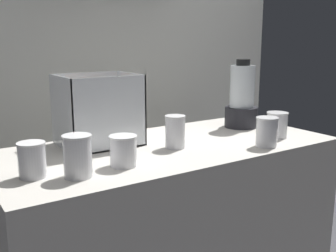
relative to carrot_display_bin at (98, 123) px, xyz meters
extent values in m
cube|color=beige|center=(0.23, -0.17, -0.54)|extent=(1.40, 0.64, 0.90)
cube|color=silver|center=(0.23, 0.60, 0.26)|extent=(2.60, 0.04, 2.50)
cube|color=white|center=(0.00, 0.00, -0.09)|extent=(0.31, 0.25, 0.01)
cube|color=white|center=(0.00, -0.12, 0.05)|extent=(0.31, 0.01, 0.29)
cube|color=white|center=(0.00, 0.12, 0.05)|extent=(0.31, 0.01, 0.29)
cube|color=white|center=(-0.15, 0.00, 0.05)|extent=(0.01, 0.25, 0.29)
cube|color=white|center=(0.16, 0.00, 0.05)|extent=(0.01, 0.25, 0.29)
cone|color=orange|center=(-0.03, -0.02, -0.07)|extent=(0.15, 0.12, 0.03)
cone|color=orange|center=(0.03, 0.02, -0.07)|extent=(0.12, 0.13, 0.03)
cone|color=orange|center=(-0.01, -0.02, -0.06)|extent=(0.13, 0.14, 0.03)
cone|color=orange|center=(0.03, 0.01, -0.07)|extent=(0.15, 0.15, 0.03)
cone|color=orange|center=(-0.04, 0.01, -0.03)|extent=(0.19, 0.06, 0.03)
cone|color=orange|center=(0.00, 0.00, -0.04)|extent=(0.16, 0.13, 0.03)
cone|color=orange|center=(0.04, -0.02, -0.04)|extent=(0.03, 0.16, 0.03)
cone|color=orange|center=(-0.04, 0.02, -0.05)|extent=(0.13, 0.15, 0.03)
cone|color=orange|center=(0.01, 0.01, 0.00)|extent=(0.18, 0.04, 0.03)
cone|color=orange|center=(-0.05, 0.00, -0.02)|extent=(0.18, 0.06, 0.02)
cylinder|color=black|center=(0.73, -0.08, -0.04)|extent=(0.16, 0.16, 0.10)
cylinder|color=silver|center=(0.73, -0.08, 0.11)|extent=(0.12, 0.12, 0.20)
cylinder|color=yellow|center=(0.73, -0.08, 0.03)|extent=(0.11, 0.11, 0.04)
cylinder|color=black|center=(0.73, -0.08, 0.23)|extent=(0.07, 0.07, 0.03)
cylinder|color=white|center=(-0.34, -0.26, -0.04)|extent=(0.08, 0.08, 0.11)
cylinder|color=orange|center=(-0.34, -0.26, -0.06)|extent=(0.08, 0.08, 0.06)
cylinder|color=white|center=(-0.34, -0.26, 0.02)|extent=(0.09, 0.09, 0.01)
cylinder|color=white|center=(-0.22, -0.34, -0.03)|extent=(0.09, 0.09, 0.13)
cylinder|color=yellow|center=(-0.22, -0.34, -0.04)|extent=(0.08, 0.08, 0.10)
cylinder|color=white|center=(-0.22, -0.34, 0.04)|extent=(0.09, 0.09, 0.01)
cylinder|color=white|center=(-0.05, -0.32, -0.04)|extent=(0.09, 0.09, 0.10)
cylinder|color=orange|center=(-0.05, -0.32, -0.05)|extent=(0.08, 0.08, 0.07)
cylinder|color=white|center=(-0.05, -0.32, 0.01)|extent=(0.10, 0.10, 0.01)
cylinder|color=white|center=(0.24, -0.22, -0.03)|extent=(0.08, 0.08, 0.12)
cylinder|color=maroon|center=(0.24, -0.22, -0.04)|extent=(0.07, 0.07, 0.11)
cylinder|color=white|center=(0.24, -0.22, 0.04)|extent=(0.08, 0.08, 0.01)
cylinder|color=white|center=(0.55, -0.41, -0.03)|extent=(0.09, 0.09, 0.11)
cylinder|color=orange|center=(0.55, -0.41, -0.05)|extent=(0.08, 0.08, 0.08)
cylinder|color=white|center=(0.55, -0.41, 0.03)|extent=(0.09, 0.09, 0.01)
cylinder|color=white|center=(0.71, -0.32, -0.04)|extent=(0.09, 0.09, 0.11)
cylinder|color=orange|center=(0.71, -0.32, -0.05)|extent=(0.08, 0.08, 0.07)
cylinder|color=white|center=(0.71, -0.32, 0.02)|extent=(0.09, 0.09, 0.01)
camera|label=1|loc=(-0.64, -1.49, 0.33)|focal=42.50mm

